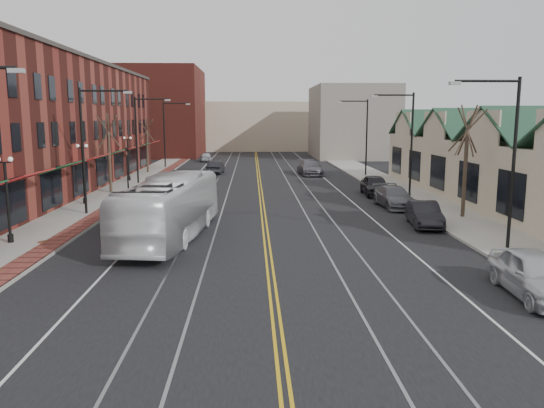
{
  "coord_description": "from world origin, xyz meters",
  "views": [
    {
      "loc": [
        -0.75,
        -18.27,
        6.36
      ],
      "look_at": [
        0.27,
        8.04,
        2.0
      ],
      "focal_mm": 35.0,
      "sensor_mm": 36.0,
      "label": 1
    }
  ],
  "objects": [
    {
      "name": "sidewalk_left",
      "position": [
        -12.0,
        20.0,
        0.07
      ],
      "size": [
        4.0,
        120.0,
        0.15
      ],
      "primitive_type": "cube",
      "color": "gray",
      "rests_on": "ground"
    },
    {
      "name": "streetlight_l_1",
      "position": [
        -11.05,
        16.0,
        5.03
      ],
      "size": [
        3.33,
        0.25,
        8.0
      ],
      "color": "black",
      "rests_on": "sidewalk_left"
    },
    {
      "name": "traffic_signal",
      "position": [
        -10.6,
        24.0,
        2.35
      ],
      "size": [
        0.18,
        0.15,
        3.8
      ],
      "color": "black",
      "rests_on": "sidewalk_left"
    },
    {
      "name": "parked_suv",
      "position": [
        -7.5,
        12.94,
        0.82
      ],
      "size": [
        2.74,
        5.94,
        1.65
      ],
      "primitive_type": "imported",
      "rotation": [
        0.0,
        0.0,
        3.14
      ],
      "color": "silver",
      "rests_on": "ground"
    },
    {
      "name": "building_left",
      "position": [
        -19.0,
        27.0,
        5.5
      ],
      "size": [
        10.0,
        50.0,
        11.0
      ],
      "primitive_type": "cube",
      "color": "maroon",
      "rests_on": "ground"
    },
    {
      "name": "parked_car_a",
      "position": [
        9.3,
        -0.54,
        0.83
      ],
      "size": [
        2.25,
        4.99,
        1.67
      ],
      "primitive_type": "imported",
      "rotation": [
        0.0,
        0.0,
        -0.06
      ],
      "color": "silver",
      "rests_on": "ground"
    },
    {
      "name": "backdrop_left",
      "position": [
        -16.0,
        70.0,
        7.0
      ],
      "size": [
        14.0,
        18.0,
        14.0
      ],
      "primitive_type": "cube",
      "color": "maroon",
      "rests_on": "ground"
    },
    {
      "name": "streetlight_l_2",
      "position": [
        -11.05,
        32.0,
        5.03
      ],
      "size": [
        3.33,
        0.25,
        8.0
      ],
      "color": "black",
      "rests_on": "sidewalk_left"
    },
    {
      "name": "streetlight_l_3",
      "position": [
        -11.05,
        48.0,
        5.03
      ],
      "size": [
        3.33,
        0.25,
        8.0
      ],
      "color": "black",
      "rests_on": "sidewalk_left"
    },
    {
      "name": "backdrop_right",
      "position": [
        15.0,
        65.0,
        5.5
      ],
      "size": [
        12.0,
        16.0,
        11.0
      ],
      "primitive_type": "cube",
      "color": "slate",
      "rests_on": "ground"
    },
    {
      "name": "parked_car_d",
      "position": [
        9.3,
        24.1,
        0.82
      ],
      "size": [
        2.13,
        4.9,
        1.65
      ],
      "primitive_type": "imported",
      "rotation": [
        0.0,
        0.0,
        -0.04
      ],
      "color": "black",
      "rests_on": "ground"
    },
    {
      "name": "distant_car_right",
      "position": [
        5.68,
        39.49,
        0.81
      ],
      "size": [
        2.67,
        5.75,
        1.62
      ],
      "primitive_type": "imported",
      "rotation": [
        0.0,
        0.0,
        0.07
      ],
      "color": "slate",
      "rests_on": "ground"
    },
    {
      "name": "lamppost_l_3",
      "position": [
        -12.8,
        34.0,
        2.2
      ],
      "size": [
        0.84,
        0.28,
        4.27
      ],
      "color": "black",
      "rests_on": "sidewalk_left"
    },
    {
      "name": "lamppost_l_2",
      "position": [
        -12.8,
        20.0,
        2.2
      ],
      "size": [
        0.84,
        0.28,
        4.27
      ],
      "color": "black",
      "rests_on": "sidewalk_left"
    },
    {
      "name": "streetlight_r_2",
      "position": [
        11.05,
        38.0,
        5.03
      ],
      "size": [
        3.33,
        0.25,
        8.0
      ],
      "color": "black",
      "rests_on": "sidewalk_right"
    },
    {
      "name": "manhole_far",
      "position": [
        -11.2,
        8.0,
        0.16
      ],
      "size": [
        0.6,
        0.6,
        0.02
      ],
      "primitive_type": "cylinder",
      "color": "#592D19",
      "rests_on": "sidewalk_left"
    },
    {
      "name": "sidewalk_right",
      "position": [
        12.0,
        20.0,
        0.07
      ],
      "size": [
        4.0,
        120.0,
        0.15
      ],
      "primitive_type": "cube",
      "color": "gray",
      "rests_on": "ground"
    },
    {
      "name": "streetlight_r_1",
      "position": [
        11.05,
        22.0,
        5.03
      ],
      "size": [
        3.33,
        0.25,
        8.0
      ],
      "color": "black",
      "rests_on": "sidewalk_right"
    },
    {
      "name": "parked_car_c",
      "position": [
        9.3,
        18.29,
        0.74
      ],
      "size": [
        2.36,
        5.22,
        1.48
      ],
      "primitive_type": "imported",
      "rotation": [
        0.0,
        0.0,
        0.06
      ],
      "color": "slate",
      "rests_on": "ground"
    },
    {
      "name": "ground",
      "position": [
        0.0,
        0.0,
        0.0
      ],
      "size": [
        160.0,
        160.0,
        0.0
      ],
      "primitive_type": "plane",
      "color": "black",
      "rests_on": "ground"
    },
    {
      "name": "transit_bus",
      "position": [
        -5.0,
        9.1,
        1.64
      ],
      "size": [
        4.17,
        12.0,
        3.27
      ],
      "primitive_type": "imported",
      "rotation": [
        0.0,
        0.0,
        3.02
      ],
      "color": "silver",
      "rests_on": "ground"
    },
    {
      "name": "tree_left_near",
      "position": [
        -12.5,
        26.0,
        3.51
      ],
      "size": [
        1.78,
        1.37,
        6.48
      ],
      "color": "#382B21",
      "rests_on": "sidewalk_left"
    },
    {
      "name": "tree_right_mid",
      "position": [
        12.5,
        14.0,
        3.75
      ],
      "size": [
        1.9,
        1.46,
        6.93
      ],
      "color": "#382B21",
      "rests_on": "sidewalk_right"
    },
    {
      "name": "streetlight_r_0",
      "position": [
        11.05,
        6.0,
        5.03
      ],
      "size": [
        3.33,
        0.25,
        8.0
      ],
      "color": "black",
      "rests_on": "sidewalk_right"
    },
    {
      "name": "building_right",
      "position": [
        18.0,
        20.0,
        2.3
      ],
      "size": [
        8.0,
        36.0,
        4.6
      ],
      "primitive_type": "cube",
      "color": "#B8AB8D",
      "rests_on": "ground"
    },
    {
      "name": "distant_car_left",
      "position": [
        -4.79,
        41.28,
        0.71
      ],
      "size": [
        1.83,
        4.44,
        1.43
      ],
      "primitive_type": "imported",
      "rotation": [
        0.0,
        0.0,
        3.07
      ],
      "color": "black",
      "rests_on": "ground"
    },
    {
      "name": "lamppost_l_1",
      "position": [
        -12.8,
        8.0,
        2.2
      ],
      "size": [
        0.84,
        0.28,
        4.27
      ],
      "color": "black",
      "rests_on": "sidewalk_left"
    },
    {
      "name": "distant_car_far",
      "position": [
        -7.26,
        57.67,
        0.66
      ],
      "size": [
        1.94,
        4.01,
        1.32
      ],
      "primitive_type": "imported",
      "rotation": [
        0.0,
        0.0,
        3.24
      ],
      "color": "#B7BABF",
      "rests_on": "ground"
    },
    {
      "name": "parked_car_b",
      "position": [
        9.3,
        11.74,
        0.73
      ],
      "size": [
        2.03,
        4.55,
        1.45
      ],
      "primitive_type": "imported",
      "rotation": [
        0.0,
        0.0,
        -0.11
      ],
      "color": "black",
      "rests_on": "ground"
    },
    {
      "name": "tree_left_far",
      "position": [
        -12.5,
        42.0,
        3.28
      ],
      "size": [
        1.66,
        1.28,
        6.02
      ],
      "color": "#382B21",
      "rests_on": "sidewalk_left"
    },
    {
      "name": "backdrop_mid",
      "position": [
        0.0,
        85.0,
        4.5
      ],
      "size": [
        22.0,
        14.0,
        9.0
      ],
      "primitive_type": "cube",
      "color": "#B8AB8D",
      "rests_on": "ground"
    }
  ]
}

